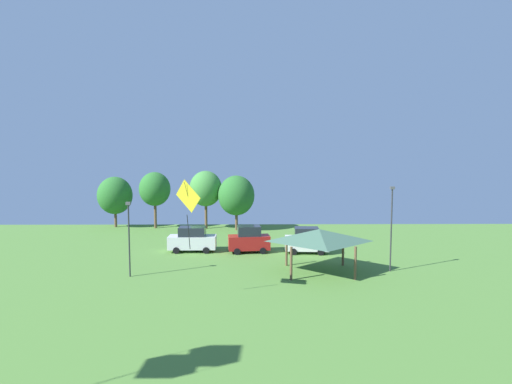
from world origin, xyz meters
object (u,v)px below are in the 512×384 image
object	(u,v)px
parked_car_third_from_left	(307,241)
light_post_0	(129,235)
treeline_tree_2	(206,189)
treeline_tree_1	(155,189)
park_pavilion	(319,235)
treeline_tree_3	(236,195)
kite_flying_6	(188,199)
parked_car_second_from_left	(249,240)
parked_car_leftmost	(192,239)
light_post_1	(391,224)
treeline_tree_0	(115,195)

from	to	relation	value
parked_car_third_from_left	light_post_0	xyz separation A→B (m)	(-15.11, -7.77, 2.13)
treeline_tree_2	treeline_tree_1	bearing A→B (deg)	176.51
park_pavilion	treeline_tree_1	world-z (taller)	treeline_tree_1
treeline_tree_1	treeline_tree_3	bearing A→B (deg)	-8.65
kite_flying_6	parked_car_third_from_left	bearing A→B (deg)	53.23
parked_car_second_from_left	park_pavilion	size ratio (longest dim) A/B	0.66
parked_car_leftmost	parked_car_third_from_left	xyz separation A→B (m)	(11.42, -0.77, 0.02)
park_pavilion	kite_flying_6	bearing A→B (deg)	-147.70
park_pavilion	treeline_tree_1	xyz separation A→B (m)	(-18.52, 21.21, 2.19)
light_post_0	treeline_tree_3	size ratio (longest dim) A/B	0.83
parked_car_third_from_left	treeline_tree_3	xyz separation A→B (m)	(-7.44, 12.82, 3.31)
parked_car_leftmost	light_post_0	distance (m)	9.55
light_post_0	light_post_1	xyz separation A→B (m)	(21.20, 1.28, 0.57)
treeline_tree_2	parked_car_second_from_left	bearing A→B (deg)	-66.94
parked_car_leftmost	treeline_tree_2	distance (m)	13.93
light_post_1	treeline_tree_1	xyz separation A→B (m)	(-24.52, 20.98, 1.32)
kite_flying_6	treeline_tree_0	distance (m)	31.79
park_pavilion	light_post_1	world-z (taller)	light_post_1
light_post_0	treeline_tree_1	size ratio (longest dim) A/B	0.79
park_pavilion	treeline_tree_2	xyz separation A→B (m)	(-11.65, 20.80, 2.27)
parked_car_second_from_left	treeline_tree_2	world-z (taller)	treeline_tree_2
kite_flying_6	light_post_0	bearing A→B (deg)	137.36
kite_flying_6	light_post_1	size ratio (longest dim) A/B	0.66
parked_car_leftmost	treeline_tree_3	size ratio (longest dim) A/B	0.66
park_pavilion	treeline_tree_0	bearing A→B (deg)	137.59
light_post_1	parked_car_second_from_left	bearing A→B (deg)	149.97
parked_car_second_from_left	light_post_0	size ratio (longest dim) A/B	0.71
treeline_tree_2	light_post_1	bearing A→B (deg)	-49.36
park_pavilion	treeline_tree_3	xyz separation A→B (m)	(-7.53, 19.54, 1.48)
parked_car_leftmost	treeline_tree_0	world-z (taller)	treeline_tree_0
treeline_tree_1	treeline_tree_3	world-z (taller)	treeline_tree_1
parked_car_second_from_left	treeline_tree_0	xyz separation A→B (m)	(-18.37, 15.02, 3.05)
parked_car_third_from_left	light_post_1	size ratio (longest dim) A/B	0.61
park_pavilion	treeline_tree_3	bearing A→B (deg)	111.07
treeline_tree_1	treeline_tree_0	bearing A→B (deg)	171.33
parked_car_third_from_left	treeline_tree_3	world-z (taller)	treeline_tree_3
parked_car_third_from_left	treeline_tree_2	world-z (taller)	treeline_tree_2
parked_car_second_from_left	light_post_0	world-z (taller)	light_post_0
light_post_1	treeline_tree_2	xyz separation A→B (m)	(-17.65, 20.56, 1.40)
treeline_tree_0	treeline_tree_3	bearing A→B (deg)	-8.66
treeline_tree_0	treeline_tree_3	world-z (taller)	treeline_tree_3
kite_flying_6	light_post_0	size ratio (longest dim) A/B	0.78
parked_car_second_from_left	light_post_0	bearing A→B (deg)	-145.77
light_post_0	treeline_tree_3	xyz separation A→B (m)	(7.67, 20.59, 1.18)
park_pavilion	treeline_tree_2	bearing A→B (deg)	119.26
parked_car_leftmost	parked_car_second_from_left	xyz separation A→B (m)	(5.71, -0.44, 0.06)
kite_flying_6	light_post_1	distance (m)	17.16
parked_car_third_from_left	treeline_tree_1	distance (m)	23.79
light_post_1	parked_car_leftmost	bearing A→B (deg)	157.49
treeline_tree_3	parked_car_leftmost	bearing A→B (deg)	-108.27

